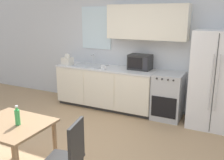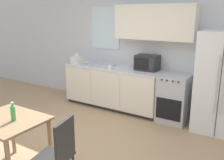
% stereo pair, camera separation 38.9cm
% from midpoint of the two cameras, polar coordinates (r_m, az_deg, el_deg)
% --- Properties ---
extents(ground_plane, '(12.00, 12.00, 0.00)m').
position_cam_midpoint_polar(ground_plane, '(4.02, -5.34, -15.89)').
color(ground_plane, tan).
extents(wall_back, '(12.00, 0.38, 2.70)m').
position_cam_midpoint_polar(wall_back, '(5.44, 9.39, 8.21)').
color(wall_back, silver).
rests_on(wall_back, ground_plane).
extents(kitchen_counter, '(2.24, 0.68, 0.92)m').
position_cam_midpoint_polar(kitchen_counter, '(5.59, 2.28, -1.67)').
color(kitchen_counter, '#333333').
rests_on(kitchen_counter, ground_plane).
extents(oven_range, '(0.56, 0.65, 0.93)m').
position_cam_midpoint_polar(oven_range, '(5.08, 16.19, -3.95)').
color(oven_range, '#B7BABC').
rests_on(oven_range, ground_plane).
extents(refrigerator, '(0.86, 0.73, 1.78)m').
position_cam_midpoint_polar(refrigerator, '(4.80, 26.23, -0.69)').
color(refrigerator, white).
rests_on(refrigerator, ground_plane).
extents(kitchen_sink, '(0.73, 0.43, 0.24)m').
position_cam_midpoint_polar(kitchen_sink, '(5.69, -1.17, 3.49)').
color(kitchen_sink, '#B7BABC').
rests_on(kitchen_sink, kitchen_counter).
extents(microwave, '(0.47, 0.34, 0.32)m').
position_cam_midpoint_polar(microwave, '(5.24, 10.17, 3.90)').
color(microwave, '#282828').
rests_on(microwave, kitchen_counter).
extents(coffee_mug, '(0.12, 0.09, 0.09)m').
position_cam_midpoint_polar(coffee_mug, '(5.27, 1.70, 2.90)').
color(coffee_mug, white).
rests_on(coffee_mug, kitchen_counter).
extents(grocery_bag_0, '(0.24, 0.21, 0.26)m').
position_cam_midpoint_polar(grocery_bag_0, '(5.86, -6.20, 4.68)').
color(grocery_bag_0, silver).
rests_on(grocery_bag_0, kitchen_counter).
extents(dining_table, '(0.90, 0.75, 0.76)m').
position_cam_midpoint_polar(dining_table, '(3.43, -19.51, -10.47)').
color(dining_table, '#997551').
rests_on(dining_table, ground_plane).
extents(dining_chair_side, '(0.47, 0.47, 0.93)m').
position_cam_midpoint_polar(dining_chair_side, '(2.96, -8.20, -16.04)').
color(dining_chair_side, '#282828').
rests_on(dining_chair_side, ground_plane).
extents(drink_bottle, '(0.06, 0.06, 0.24)m').
position_cam_midpoint_polar(drink_bottle, '(3.27, -18.54, -7.20)').
color(drink_bottle, '#3FB259').
rests_on(drink_bottle, dining_table).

